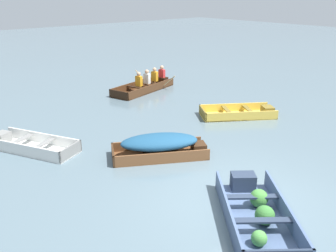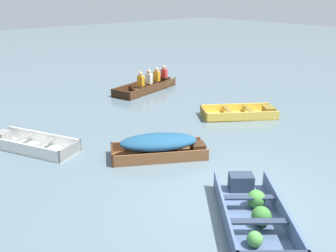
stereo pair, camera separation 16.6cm
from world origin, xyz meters
TOP-DOWN VIEW (x-y plane):
  - ground_plane at (0.00, 0.00)m, footprint 80.00×80.00m
  - dinghy_slate_blue_foreground at (-0.24, -0.64)m, footprint 2.68×2.89m
  - skiff_wooden_brown_near_moored at (0.24, 2.84)m, footprint 2.68×2.13m
  - skiff_yellow_mid_moored at (4.62, 3.58)m, footprint 2.74×2.34m
  - skiff_white_far_moored at (-2.23, 5.67)m, footprint 1.97×2.79m
  - rowboat_dark_varnish_with_crew at (4.42, 8.76)m, footprint 3.46×2.23m

SIDE VIEW (x-z plane):
  - ground_plane at x=0.00m, z-range 0.00..0.00m
  - skiff_yellow_mid_moored at x=4.62m, z-range -0.05..0.27m
  - skiff_white_far_moored at x=-2.23m, z-range -0.05..0.30m
  - dinghy_slate_blue_foreground at x=-0.24m, z-range -0.05..0.38m
  - rowboat_dark_varnish_with_crew at x=4.42m, z-range -0.22..0.69m
  - skiff_wooden_brown_near_moored at x=0.24m, z-range 0.04..0.67m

